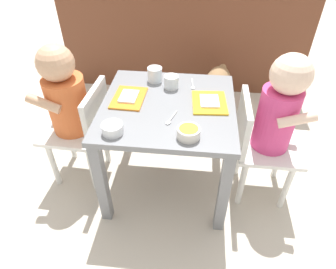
{
  "coord_description": "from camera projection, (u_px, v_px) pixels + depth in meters",
  "views": [
    {
      "loc": [
        0.11,
        -1.06,
        1.19
      ],
      "look_at": [
        0.0,
        0.0,
        0.31
      ],
      "focal_mm": 31.98,
      "sensor_mm": 36.0,
      "label": 1
    }
  ],
  "objects": [
    {
      "name": "ground_plane",
      "position": [
        168.0,
        180.0,
        1.57
      ],
      "size": [
        7.0,
        7.0,
        0.0
      ],
      "primitive_type": "plane",
      "color": "beige"
    },
    {
      "name": "kitchen_cabinet_back",
      "position": [
        184.0,
        19.0,
        2.11
      ],
      "size": [
        1.71,
        0.32,
        0.94
      ],
      "primitive_type": "cube",
      "color": "brown",
      "rests_on": "ground"
    },
    {
      "name": "dining_table",
      "position": [
        168.0,
        120.0,
        1.33
      ],
      "size": [
        0.57,
        0.56,
        0.47
      ],
      "color": "slate",
      "rests_on": "ground"
    },
    {
      "name": "seated_child_left",
      "position": [
        69.0,
        101.0,
        1.33
      ],
      "size": [
        0.29,
        0.29,
        0.71
      ],
      "color": "silver",
      "rests_on": "ground"
    },
    {
      "name": "seated_child_right",
      "position": [
        275.0,
        115.0,
        1.24
      ],
      "size": [
        0.28,
        0.28,
        0.73
      ],
      "color": "silver",
      "rests_on": "ground"
    },
    {
      "name": "dog",
      "position": [
        216.0,
        86.0,
        1.87
      ],
      "size": [
        0.23,
        0.42,
        0.34
      ],
      "color": "olive",
      "rests_on": "ground"
    },
    {
      "name": "food_tray_left",
      "position": [
        129.0,
        97.0,
        1.3
      ],
      "size": [
        0.14,
        0.19,
        0.02
      ],
      "color": "orange",
      "rests_on": "dining_table"
    },
    {
      "name": "food_tray_right",
      "position": [
        209.0,
        102.0,
        1.28
      ],
      "size": [
        0.16,
        0.19,
        0.02
      ],
      "color": "gold",
      "rests_on": "dining_table"
    },
    {
      "name": "water_cup_left",
      "position": [
        155.0,
        75.0,
        1.41
      ],
      "size": [
        0.07,
        0.07,
        0.07
      ],
      "color": "white",
      "rests_on": "dining_table"
    },
    {
      "name": "water_cup_right",
      "position": [
        170.0,
        83.0,
        1.36
      ],
      "size": [
        0.07,
        0.07,
        0.06
      ],
      "color": "white",
      "rests_on": "dining_table"
    },
    {
      "name": "veggie_bowl_near",
      "position": [
        112.0,
        128.0,
        1.11
      ],
      "size": [
        0.08,
        0.08,
        0.04
      ],
      "color": "white",
      "rests_on": "dining_table"
    },
    {
      "name": "cereal_bowl_right_side",
      "position": [
        189.0,
        132.0,
        1.09
      ],
      "size": [
        0.09,
        0.09,
        0.04
      ],
      "color": "silver",
      "rests_on": "dining_table"
    },
    {
      "name": "spoon_by_left_tray",
      "position": [
        171.0,
        119.0,
        1.19
      ],
      "size": [
        0.04,
        0.1,
        0.01
      ],
      "color": "silver",
      "rests_on": "dining_table"
    },
    {
      "name": "spoon_by_right_tray",
      "position": [
        193.0,
        85.0,
        1.39
      ],
      "size": [
        0.02,
        0.1,
        0.01
      ],
      "color": "silver",
      "rests_on": "dining_table"
    }
  ]
}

